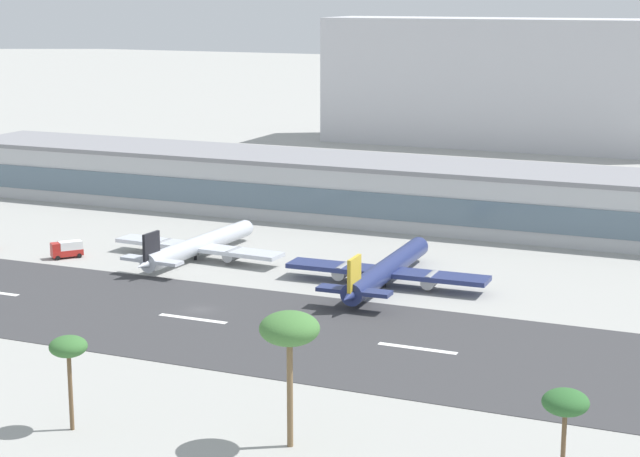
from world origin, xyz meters
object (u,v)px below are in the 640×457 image
airliner_black_tail_gate_0 (196,247)px  airliner_gold_tail_gate_1 (385,271)px  service_box_truck_1 (67,249)px  palm_tree_1 (290,331)px  palm_tree_2 (565,404)px  distant_hotel_block (509,83)px  terminal_building (374,190)px  palm_tree_0 (68,349)px

airliner_black_tail_gate_0 → airliner_gold_tail_gate_1: airliner_gold_tail_gate_1 is taller
service_box_truck_1 → palm_tree_1: palm_tree_1 is taller
service_box_truck_1 → palm_tree_2: 127.16m
distant_hotel_block → airliner_gold_tail_gate_1: distant_hotel_block is taller
terminal_building → airliner_black_tail_gate_0: (-17.89, -50.35, -4.18)m
terminal_building → airliner_gold_tail_gate_1: size_ratio=5.05×
distant_hotel_block → palm_tree_1: 258.58m
palm_tree_0 → palm_tree_1: bearing=12.8°
distant_hotel_block → airliner_gold_tail_gate_1: (24.47, -186.27, -18.29)m
palm_tree_2 → palm_tree_0: bearing=-174.1°
palm_tree_2 → palm_tree_1: bearing=180.0°
palm_tree_0 → palm_tree_2: size_ratio=1.01×
distant_hotel_block → airliner_gold_tail_gate_1: 188.76m
palm_tree_0 → palm_tree_2: palm_tree_0 is taller
distant_hotel_block → palm_tree_2: bearing=-74.9°
palm_tree_0 → terminal_building: bearing=94.7°
palm_tree_0 → service_box_truck_1: bearing=126.5°
terminal_building → service_box_truck_1: 72.41m
service_box_truck_1 → palm_tree_1: bearing=90.1°
service_box_truck_1 → airliner_black_tail_gate_0: bearing=149.8°
palm_tree_0 → airliner_gold_tail_gate_1: bearing=81.0°
distant_hotel_block → palm_tree_0: distant_hotel_block is taller
palm_tree_2 → airliner_black_tail_gate_0: bearing=139.1°
service_box_truck_1 → palm_tree_1: (78.15, -65.03, 11.97)m
service_box_truck_1 → palm_tree_0: palm_tree_0 is taller
airliner_black_tail_gate_0 → airliner_gold_tail_gate_1: (40.47, -4.33, 0.23)m
terminal_building → palm_tree_2: (67.29, -124.03, 3.05)m
airliner_gold_tail_gate_1 → palm_tree_2: (44.71, -69.36, 7.01)m
terminal_building → service_box_truck_1: bearing=-125.2°
palm_tree_1 → terminal_building: bearing=106.4°
terminal_building → palm_tree_2: terminal_building is taller
airliner_black_tail_gate_0 → palm_tree_1: (54.35, -73.67, 11.15)m
airliner_gold_tail_gate_1 → airliner_black_tail_gate_0: bearing=82.5°
airliner_gold_tail_gate_1 → palm_tree_0: palm_tree_0 is taller
airliner_black_tail_gate_0 → palm_tree_2: 112.86m
terminal_building → service_box_truck_1: size_ratio=35.11×
terminal_building → distant_hotel_block: bearing=90.8°
terminal_building → palm_tree_0: 130.34m
airliner_black_tail_gate_0 → distant_hotel_block: bearing=-1.4°
airliner_black_tail_gate_0 → palm_tree_0: (28.60, -79.50, 7.43)m
airliner_black_tail_gate_0 → terminal_building: bearing=-16.0°
palm_tree_1 → palm_tree_2: (30.83, -0.01, -3.91)m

